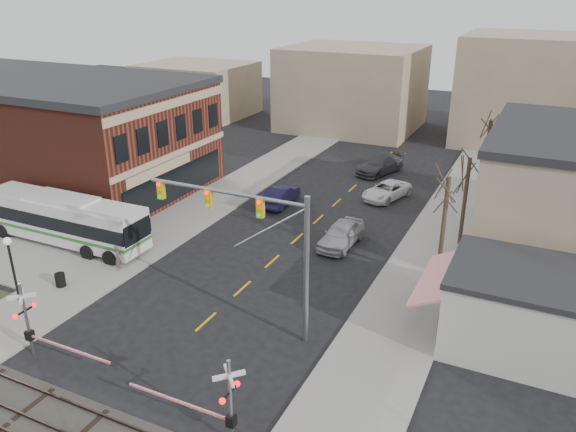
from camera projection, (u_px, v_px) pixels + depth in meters
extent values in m
plane|color=black|center=(185.00, 341.00, 29.07)|extent=(160.00, 160.00, 0.00)
cube|color=gray|center=(228.00, 193.00, 49.49)|extent=(5.00, 60.00, 0.12)
cube|color=gray|center=(446.00, 231.00, 41.92)|extent=(5.00, 60.00, 0.12)
cube|color=#2D231E|center=(101.00, 415.00, 23.96)|extent=(160.00, 0.08, 0.14)
cube|color=maroon|center=(39.00, 132.00, 51.42)|extent=(30.00, 15.00, 9.00)
cube|color=#262628|center=(30.00, 79.00, 49.57)|extent=(30.40, 15.40, 0.60)
cube|color=tan|center=(174.00, 155.00, 45.50)|extent=(0.10, 15.00, 0.50)
cube|color=tan|center=(170.00, 104.00, 43.93)|extent=(0.10, 15.00, 0.70)
cube|color=black|center=(176.00, 184.00, 46.46)|extent=(0.08, 13.00, 2.60)
cube|color=beige|center=(532.00, 314.00, 27.76)|extent=(8.00, 6.00, 4.00)
cube|color=#262628|center=(539.00, 276.00, 26.94)|extent=(8.20, 6.20, 0.30)
cube|color=red|center=(436.00, 277.00, 29.29)|extent=(1.68, 6.00, 0.87)
cylinder|color=#382B21|center=(443.00, 230.00, 33.54)|extent=(0.28, 0.28, 6.75)
cylinder|color=#382B21|center=(464.00, 202.00, 38.51)|extent=(0.28, 0.28, 6.30)
cylinder|color=#382B21|center=(485.00, 165.00, 44.92)|extent=(0.28, 0.28, 7.20)
cube|color=silver|center=(64.00, 219.00, 39.33)|extent=(12.91, 2.87, 2.88)
cube|color=black|center=(64.00, 216.00, 39.25)|extent=(12.95, 2.91, 0.97)
cube|color=#2E7426|center=(65.00, 227.00, 39.58)|extent=(12.95, 2.91, 0.21)
cylinder|color=black|center=(67.00, 236.00, 39.85)|extent=(1.09, 2.80, 1.07)
cylinder|color=gray|center=(306.00, 272.00, 27.61)|extent=(0.28, 0.28, 8.00)
cylinder|color=gray|center=(225.00, 192.00, 28.06)|extent=(9.02, 0.20, 0.20)
cube|color=gold|center=(260.00, 208.00, 27.45)|extent=(0.35, 0.30, 1.00)
cube|color=gold|center=(209.00, 198.00, 28.65)|extent=(0.35, 0.30, 1.00)
cube|color=gold|center=(161.00, 190.00, 29.84)|extent=(0.35, 0.30, 1.00)
cylinder|color=gray|center=(27.00, 320.00, 27.34)|extent=(0.16, 0.16, 4.00)
cube|color=silver|center=(22.00, 297.00, 26.84)|extent=(1.00, 1.00, 0.18)
cube|color=silver|center=(22.00, 297.00, 26.84)|extent=(1.00, 1.00, 0.18)
sphere|color=#FF0C0C|center=(15.00, 317.00, 26.69)|extent=(0.26, 0.26, 0.26)
sphere|color=#FF0C0C|center=(34.00, 305.00, 27.60)|extent=(0.26, 0.26, 0.26)
cube|color=black|center=(30.00, 335.00, 27.68)|extent=(0.35, 0.35, 0.50)
cube|color=#FF0C0C|center=(69.00, 349.00, 26.65)|extent=(5.00, 0.10, 0.10)
cylinder|color=gray|center=(230.00, 403.00, 21.94)|extent=(0.16, 0.16, 4.00)
cube|color=silver|center=(229.00, 376.00, 21.44)|extent=(1.00, 1.00, 0.18)
cube|color=silver|center=(229.00, 376.00, 21.44)|extent=(1.00, 1.00, 0.18)
sphere|color=#FF0C0C|center=(222.00, 401.00, 21.29)|extent=(0.26, 0.26, 0.26)
sphere|color=#FF0C0C|center=(237.00, 384.00, 22.20)|extent=(0.26, 0.26, 0.26)
cube|color=black|center=(231.00, 421.00, 22.28)|extent=(0.35, 0.35, 0.50)
cube|color=#FF0C0C|center=(177.00, 401.00, 23.32)|extent=(5.00, 0.10, 0.10)
cylinder|color=black|center=(14.00, 273.00, 31.90)|extent=(0.14, 0.14, 3.65)
sphere|color=silver|center=(7.00, 241.00, 31.14)|extent=(0.44, 0.44, 0.44)
cylinder|color=black|center=(60.00, 280.00, 33.99)|extent=(0.60, 0.60, 0.84)
imported|color=#A0A0A4|center=(341.00, 234.00, 39.42)|extent=(2.25, 5.09, 1.71)
imported|color=#1C183E|center=(281.00, 196.00, 46.75)|extent=(1.84, 4.84, 1.57)
imported|color=white|center=(386.00, 191.00, 48.10)|extent=(3.71, 5.52, 1.40)
imported|color=#3E3D42|center=(380.00, 164.00, 54.56)|extent=(4.20, 6.37, 1.72)
imported|color=#524442|center=(118.00, 258.00, 35.85)|extent=(0.60, 0.71, 1.64)
imported|color=#2E3A51|center=(131.00, 231.00, 39.53)|extent=(1.09, 1.01, 1.80)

